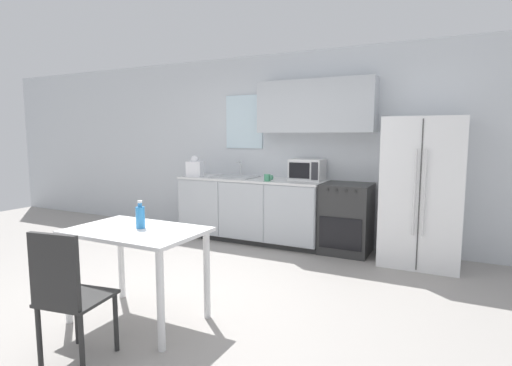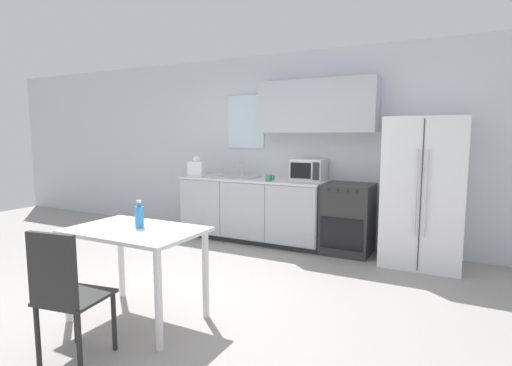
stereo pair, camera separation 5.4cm
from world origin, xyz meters
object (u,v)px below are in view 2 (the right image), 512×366
object	(u,v)px
dining_table	(136,244)
microwave	(309,170)
dining_chair_near	(64,289)
drink_bottle	(139,216)
coffee_mug	(269,178)
refrigerator	(424,192)
oven_range	(348,219)

from	to	relation	value
dining_table	microwave	bearing A→B (deg)	80.37
dining_chair_near	drink_bottle	size ratio (longest dim) A/B	4.06
coffee_mug	drink_bottle	world-z (taller)	coffee_mug
dining_chair_near	dining_table	bearing A→B (deg)	86.32
microwave	drink_bottle	bearing A→B (deg)	-99.63
dining_table	dining_chair_near	world-z (taller)	dining_chair_near
microwave	dining_table	size ratio (longest dim) A/B	0.42
dining_table	drink_bottle	distance (m)	0.23
refrigerator	dining_chair_near	world-z (taller)	refrigerator
refrigerator	coffee_mug	world-z (taller)	refrigerator
refrigerator	microwave	distance (m)	1.51
microwave	drink_bottle	size ratio (longest dim) A/B	1.97
microwave	dining_table	world-z (taller)	microwave
drink_bottle	microwave	bearing A→B (deg)	80.37
coffee_mug	drink_bottle	size ratio (longest dim) A/B	0.53
refrigerator	dining_table	world-z (taller)	refrigerator
coffee_mug	dining_chair_near	distance (m)	3.21
dining_table	dining_chair_near	xyz separation A→B (m)	(0.07, -0.73, -0.11)
dining_chair_near	oven_range	bearing A→B (deg)	64.80
drink_bottle	oven_range	bearing A→B (deg)	68.36
coffee_mug	dining_table	distance (m)	2.47
dining_chair_near	refrigerator	bearing A→B (deg)	51.61
microwave	drink_bottle	world-z (taller)	microwave
coffee_mug	dining_table	xyz separation A→B (m)	(-0.04, -2.45, -0.31)
microwave	coffee_mug	xyz separation A→B (m)	(-0.43, -0.36, -0.10)
microwave	coffee_mug	bearing A→B (deg)	-140.47
microwave	dining_chair_near	world-z (taller)	microwave
refrigerator	microwave	world-z (taller)	refrigerator
dining_chair_near	drink_bottle	world-z (taller)	drink_bottle
oven_range	dining_table	xyz separation A→B (m)	(-1.06, -2.70, 0.20)
oven_range	refrigerator	bearing A→B (deg)	-3.62
refrigerator	microwave	size ratio (longest dim) A/B	3.86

